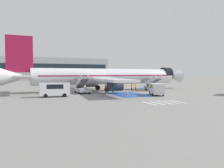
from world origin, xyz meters
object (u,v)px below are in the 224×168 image
fuel_tanker (67,81)px  ground_crew_2 (132,87)px  service_van_2 (156,88)px  ground_crew_0 (136,86)px  traffic_cone_0 (133,91)px  airliner (106,76)px  terminal_building (38,69)px  boarding_stairs_forward (153,87)px  service_van_1 (55,89)px  traffic_cone_1 (127,93)px  boarding_stairs_aft (82,88)px  ground_crew_3 (106,88)px  ground_crew_1 (113,88)px

fuel_tanker → ground_crew_2: (10.58, -24.32, -0.71)m
service_van_2 → ground_crew_0: (1.59, 11.06, -0.28)m
traffic_cone_0 → fuel_tanker: bearing=109.4°
airliner → terminal_building: size_ratio=0.52×
boarding_stairs_forward → service_van_1: size_ratio=1.07×
airliner → traffic_cone_1: 10.84m
boarding_stairs_forward → ground_crew_2: boarding_stairs_forward is taller
ground_crew_0 → service_van_1: bearing=155.9°
boarding_stairs_forward → service_van_2: size_ratio=0.96×
traffic_cone_1 → terminal_building: bearing=96.1°
service_van_2 → traffic_cone_0: bearing=-64.0°
fuel_tanker → service_van_2: bearing=15.6°
boarding_stairs_aft → ground_crew_3: (4.98, -0.22, 0.03)m
ground_crew_2 → ground_crew_3: (-7.24, -2.25, 0.06)m
service_van_2 → traffic_cone_0: (-0.54, 8.09, -1.00)m
boarding_stairs_forward → service_van_1: 24.03m
boarding_stairs_aft → ground_crew_1: 6.70m
boarding_stairs_aft → traffic_cone_0: bearing=-6.8°
airliner → boarding_stairs_forward: size_ratio=8.29×
airliner → ground_crew_2: bearing=61.2°
service_van_2 → ground_crew_2: (0.49, 10.92, -0.35)m
service_van_1 → traffic_cone_1: (13.33, -0.67, -1.13)m
service_van_1 → traffic_cone_0: (17.21, 4.26, -1.12)m
traffic_cone_1 → boarding_stairs_forward: bearing=33.3°
ground_crew_2 → traffic_cone_0: (-1.03, -2.83, -0.65)m
boarding_stairs_forward → ground_crew_0: bearing=158.3°
terminal_building → fuel_tanker: bearing=-85.8°
airliner → ground_crew_0: airliner is taller
boarding_stairs_forward → traffic_cone_0: boarding_stairs_forward is taller
airliner → service_van_1: bearing=-55.6°
airliner → boarding_stairs_forward: bearing=67.1°
boarding_stairs_forward → fuel_tanker: 29.95m
airliner → ground_crew_1: size_ratio=25.46×
service_van_2 → terminal_building: 104.31m
airliner → service_van_1: (-12.83, -9.72, -1.92)m
boarding_stairs_forward → service_van_2: 11.18m
airliner → ground_crew_3: airliner is taller
ground_crew_3 → traffic_cone_1: size_ratio=3.09×
service_van_2 → terminal_building: terminal_building is taller
ground_crew_3 → ground_crew_1: bearing=105.6°
traffic_cone_0 → service_van_1: bearing=-166.1°
service_van_1 → ground_crew_2: 19.57m
fuel_tanker → service_van_2: (10.10, -35.24, -0.36)m
boarding_stairs_aft → terminal_building: 94.42m
boarding_stairs_forward → ground_crew_2: (-5.06, 1.21, -0.01)m
ground_crew_2 → terminal_building: (-15.62, 92.14, 5.81)m
airliner → service_van_1: 16.21m
ground_crew_2 → ground_crew_3: size_ratio=0.95×
airliner → traffic_cone_0: airliner is taller
traffic_cone_1 → service_van_2: bearing=-35.6°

